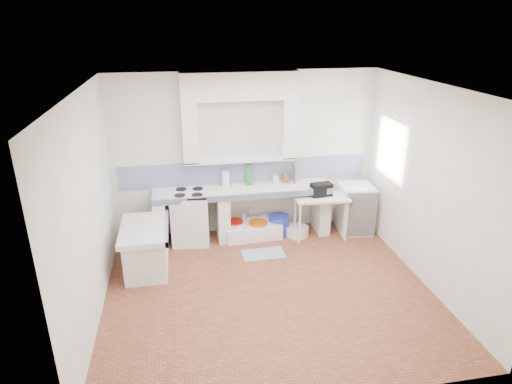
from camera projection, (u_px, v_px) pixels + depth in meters
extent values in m
plane|color=brown|center=(269.00, 290.00, 6.22)|extent=(4.50, 4.50, 0.00)
plane|color=white|center=(271.00, 89.00, 5.19)|extent=(4.50, 4.50, 0.00)
plane|color=white|center=(246.00, 155.00, 7.53)|extent=(4.50, 0.00, 4.50)
plane|color=white|center=(316.00, 284.00, 3.87)|extent=(4.50, 0.00, 4.50)
plane|color=white|center=(88.00, 211.00, 5.33)|extent=(0.00, 4.50, 4.50)
plane|color=white|center=(429.00, 187.00, 6.07)|extent=(0.00, 4.50, 4.50)
cube|color=white|center=(240.00, 86.00, 6.97)|extent=(1.90, 0.25, 0.45)
cube|color=#3B2313|center=(401.00, 149.00, 7.13)|extent=(0.35, 0.86, 1.06)
cube|color=white|center=(395.00, 126.00, 6.96)|extent=(0.01, 0.84, 0.24)
cube|color=white|center=(243.00, 191.00, 7.44)|extent=(3.00, 0.60, 0.08)
cube|color=navy|center=(245.00, 197.00, 7.19)|extent=(3.00, 0.04, 0.10)
cube|color=white|center=(161.00, 221.00, 7.38)|extent=(0.20, 0.55, 0.82)
cube|color=white|center=(223.00, 216.00, 7.55)|extent=(0.20, 0.55, 0.82)
cube|color=white|center=(321.00, 209.00, 7.84)|extent=(0.20, 0.55, 0.82)
cube|color=white|center=(144.00, 230.00, 6.52)|extent=(0.70, 1.10, 0.08)
cube|color=white|center=(147.00, 250.00, 6.65)|extent=(0.60, 1.00, 0.62)
cube|color=navy|center=(167.00, 228.00, 6.57)|extent=(0.04, 1.10, 0.10)
cube|color=navy|center=(246.00, 171.00, 7.63)|extent=(4.27, 0.03, 0.40)
cube|color=white|center=(191.00, 218.00, 7.43)|extent=(0.67, 0.65, 0.87)
cube|color=white|center=(252.00, 230.00, 7.71)|extent=(0.99, 0.57, 0.23)
cube|color=white|center=(320.00, 216.00, 7.62)|extent=(0.94, 0.55, 0.04)
cube|color=white|center=(355.00, 208.00, 7.80)|extent=(0.61, 0.61, 0.87)
cylinder|color=#C40B01|center=(235.00, 228.00, 7.72)|extent=(0.32, 0.32, 0.28)
cylinder|color=#C05606|center=(258.00, 230.00, 7.65)|extent=(0.38, 0.38, 0.29)
cylinder|color=#2234C0|center=(279.00, 225.00, 7.79)|extent=(0.47, 0.47, 0.34)
cylinder|color=white|center=(297.00, 231.00, 7.76)|extent=(0.45, 0.45, 0.16)
cylinder|color=silver|center=(244.00, 223.00, 7.84)|extent=(0.10, 0.10, 0.34)
cylinder|color=silver|center=(264.00, 222.00, 7.90)|extent=(0.11, 0.11, 0.32)
cube|color=black|center=(321.00, 190.00, 7.46)|extent=(0.37, 0.25, 0.22)
cylinder|color=#2B7739|center=(248.00, 175.00, 7.52)|extent=(0.08, 0.08, 0.37)
cylinder|color=#2B7739|center=(250.00, 176.00, 7.53)|extent=(0.09, 0.09, 0.32)
cube|color=olive|center=(286.00, 178.00, 7.66)|extent=(0.11, 0.10, 0.18)
cube|color=olive|center=(295.00, 174.00, 7.66)|extent=(0.07, 0.22, 0.30)
cylinder|color=white|center=(225.00, 179.00, 7.47)|extent=(0.18, 0.18, 0.27)
imported|color=white|center=(275.00, 178.00, 7.62)|extent=(0.10, 0.10, 0.19)
cube|color=#365786|center=(263.00, 254.00, 7.15)|extent=(0.69, 0.41, 0.01)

